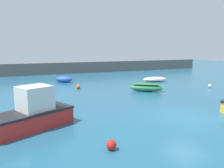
% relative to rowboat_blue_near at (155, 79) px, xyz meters
% --- Properties ---
extents(ground_plane, '(120.00, 120.00, 0.20)m').
position_rel_rowboat_blue_near_xyz_m(ground_plane, '(-7.23, -13.88, -0.43)').
color(ground_plane, '#235B7A').
extents(harbor_breakwater, '(55.18, 2.62, 2.01)m').
position_rel_rowboat_blue_near_xyz_m(harbor_breakwater, '(-7.23, 15.59, 0.67)').
color(harbor_breakwater, '#66605B').
rests_on(harbor_breakwater, ground_plane).
extents(rowboat_blue_near, '(3.48, 2.02, 0.67)m').
position_rel_rowboat_blue_near_xyz_m(rowboat_blue_near, '(0.00, 0.00, 0.00)').
color(rowboat_blue_near, white).
rests_on(rowboat_blue_near, ground_plane).
extents(motorboat_grey_hull, '(5.01, 3.65, 2.36)m').
position_rel_rowboat_blue_near_xyz_m(motorboat_grey_hull, '(-16.47, -11.85, 0.51)').
color(motorboat_grey_hull, red).
rests_on(motorboat_grey_hull, ground_plane).
extents(dinghy_near_pier, '(2.57, 2.38, 0.81)m').
position_rel_rowboat_blue_near_xyz_m(dinghy_near_pier, '(-11.37, 4.55, 0.07)').
color(dinghy_near_pier, '#2D56B7').
rests_on(dinghy_near_pier, ground_plane).
extents(rowboat_with_red_cover, '(3.48, 2.98, 0.89)m').
position_rel_rowboat_blue_near_xyz_m(rowboat_with_red_cover, '(-4.74, -5.26, 0.11)').
color(rowboat_with_red_cover, '#287A4C').
rests_on(rowboat_with_red_cover, ground_plane).
extents(mooring_buoy_red, '(0.46, 0.46, 0.46)m').
position_rel_rowboat_blue_near_xyz_m(mooring_buoy_red, '(-13.51, -16.12, -0.10)').
color(mooring_buoy_red, red).
rests_on(mooring_buoy_red, ground_plane).
extents(mooring_buoy_orange, '(0.47, 0.47, 0.47)m').
position_rel_rowboat_blue_near_xyz_m(mooring_buoy_orange, '(-10.88, -1.00, -0.10)').
color(mooring_buoy_orange, orange).
rests_on(mooring_buoy_orange, ground_plane).
extents(mooring_buoy_pink, '(0.57, 0.57, 0.57)m').
position_rel_rowboat_blue_near_xyz_m(mooring_buoy_pink, '(-16.55, 0.89, -0.05)').
color(mooring_buoy_pink, '#EA668C').
rests_on(mooring_buoy_pink, ground_plane).
extents(mooring_buoy_white, '(0.40, 0.40, 0.40)m').
position_rel_rowboat_blue_near_xyz_m(mooring_buoy_white, '(3.11, -6.38, -0.13)').
color(mooring_buoy_white, white).
rests_on(mooring_buoy_white, ground_plane).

